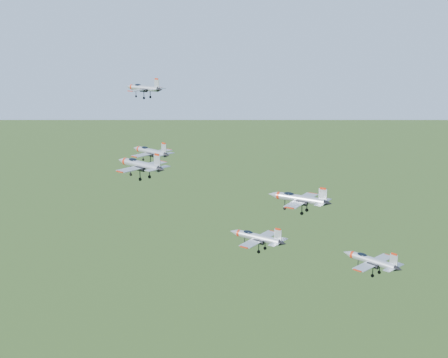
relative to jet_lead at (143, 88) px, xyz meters
The scene contains 6 objects.
jet_lead is the anchor object (origin of this frame).
jet_left_high 21.95m from the jet_lead, 48.10° to the right, with size 11.59×9.76×3.11m.
jet_right_high 41.27m from the jet_lead, 52.74° to the right, with size 12.18×10.21×3.26m.
jet_left_low 47.85m from the jet_lead, ahead, with size 13.73×11.27×3.68m.
jet_right_low 51.40m from the jet_lead, 25.85° to the right, with size 12.28×10.16×3.28m.
jet_trail 66.88m from the jet_lead, 10.75° to the right, with size 12.30×10.41×3.32m.
Camera 1 is at (68.61, -104.56, 161.56)m, focal length 50.00 mm.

